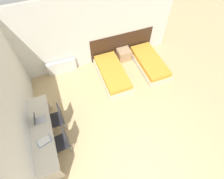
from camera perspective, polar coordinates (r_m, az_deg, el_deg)
ground_plane at (r=5.21m, az=9.88°, el=-23.62°), size 20.00×20.00×0.00m
wall_back at (r=6.24m, az=-6.57°, el=18.02°), size 6.00×0.05×2.70m
wall_left at (r=4.82m, az=-28.42°, el=-5.08°), size 0.05×5.21×2.70m
headboard_panel at (r=7.01m, az=3.18°, el=14.34°), size 2.51×0.03×1.02m
bed_near_window at (r=6.40m, az=0.10°, el=5.22°), size 0.89×1.89×0.38m
bed_near_door at (r=6.91m, az=12.10°, el=8.50°), size 0.89×1.89×0.38m
nightstand at (r=7.04m, az=3.85°, el=11.34°), size 0.49×0.43×0.45m
radiator at (r=6.76m, az=-16.00°, el=7.15°), size 1.05×0.12×0.54m
desk at (r=5.12m, az=-21.55°, el=-13.08°), size 0.55×2.24×0.74m
chair_near_laptop at (r=5.28m, az=-17.47°, el=-8.73°), size 0.47×0.47×0.95m
chair_near_notebook at (r=4.97m, az=-15.97°, el=-15.75°), size 0.49×0.49×0.95m
laptop at (r=5.09m, az=-22.95°, el=-9.03°), size 0.33×0.22×0.32m
open_notebook at (r=4.85m, az=-21.29°, el=-15.33°), size 0.38×0.29×0.02m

